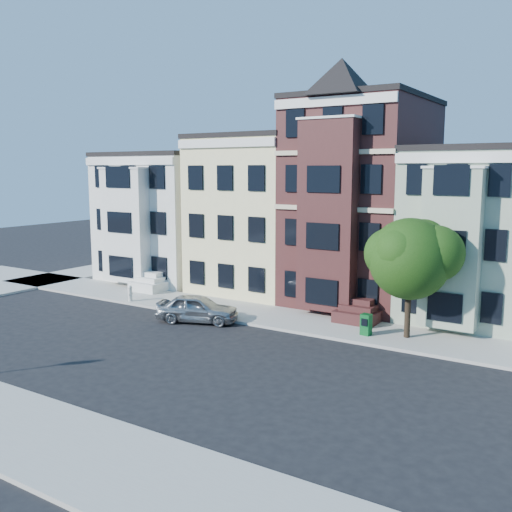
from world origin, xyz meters
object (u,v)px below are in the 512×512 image
Objects in this scene: parked_car at (197,308)px; newspaper_box at (366,324)px; street_tree at (410,264)px; fire_hydrant at (130,295)px.

newspaper_box is (8.72, 2.07, -0.08)m from parked_car.
newspaper_box is (-1.80, -0.68, -3.02)m from street_tree.
street_tree is 1.61× the size of parked_car.
street_tree is 9.17× the size of fire_hydrant.
fire_hydrant is (-14.83, -0.90, -0.13)m from newspaper_box.
street_tree is at bearing 5.42° from fire_hydrant.
parked_car is at bearing -10.87° from fire_hydrant.
street_tree reaches higher than parked_car.
street_tree is 11.27m from parked_car.
newspaper_box is 1.34× the size of fire_hydrant.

